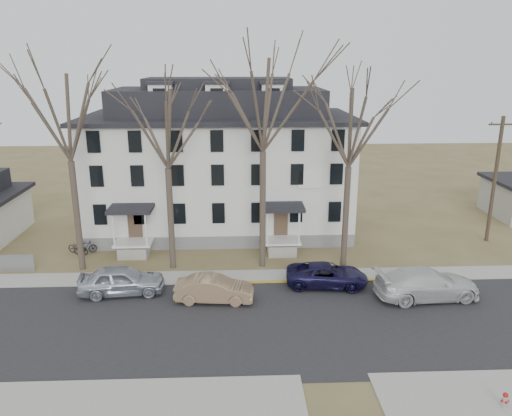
{
  "coord_description": "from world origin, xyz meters",
  "views": [
    {
      "loc": [
        -0.71,
        -21.3,
        13.38
      ],
      "look_at": [
        0.53,
        9.0,
        4.33
      ],
      "focal_mm": 35.0,
      "sensor_mm": 36.0,
      "label": 1
    }
  ],
  "objects_px": {
    "utility_pole_far": "(495,179)",
    "car_navy": "(327,276)",
    "car_silver": "(122,281)",
    "car_white": "(427,284)",
    "tree_far_left": "(66,112)",
    "bicycle_left": "(78,248)",
    "tree_mid_right": "(351,122)",
    "tree_center": "(263,99)",
    "bicycle_right": "(86,248)",
    "car_tan": "(214,290)",
    "tree_mid_left": "(166,123)",
    "fire_hydrant": "(505,401)",
    "boarding_house": "(220,164)"
  },
  "relations": [
    {
      "from": "car_tan",
      "to": "fire_hydrant",
      "type": "xyz_separation_m",
      "value": [
        11.91,
        -9.71,
        -0.37
      ]
    },
    {
      "from": "bicycle_right",
      "to": "fire_hydrant",
      "type": "distance_m",
      "value": 27.55
    },
    {
      "from": "utility_pole_far",
      "to": "tree_mid_right",
      "type": "bearing_deg",
      "value": -160.71
    },
    {
      "from": "bicycle_left",
      "to": "car_tan",
      "type": "bearing_deg",
      "value": -101.85
    },
    {
      "from": "tree_mid_right",
      "to": "fire_hydrant",
      "type": "height_order",
      "value": "tree_mid_right"
    },
    {
      "from": "tree_mid_left",
      "to": "car_tan",
      "type": "height_order",
      "value": "tree_mid_left"
    },
    {
      "from": "tree_mid_right",
      "to": "tree_mid_left",
      "type": "bearing_deg",
      "value": 180.0
    },
    {
      "from": "car_silver",
      "to": "bicycle_right",
      "type": "xyz_separation_m",
      "value": [
        -3.97,
        6.48,
        -0.38
      ]
    },
    {
      "from": "tree_mid_right",
      "to": "car_tan",
      "type": "bearing_deg",
      "value": -149.54
    },
    {
      "from": "utility_pole_far",
      "to": "bicycle_right",
      "type": "relative_size",
      "value": 6.03
    },
    {
      "from": "car_silver",
      "to": "fire_hydrant",
      "type": "relative_size",
      "value": 6.79
    },
    {
      "from": "tree_mid_right",
      "to": "car_silver",
      "type": "xyz_separation_m",
      "value": [
        -14.04,
        -3.84,
        -8.75
      ]
    },
    {
      "from": "fire_hydrant",
      "to": "car_tan",
      "type": "bearing_deg",
      "value": 140.81
    },
    {
      "from": "car_silver",
      "to": "car_white",
      "type": "bearing_deg",
      "value": -99.41
    },
    {
      "from": "boarding_house",
      "to": "bicycle_right",
      "type": "height_order",
      "value": "boarding_house"
    },
    {
      "from": "tree_mid_right",
      "to": "utility_pole_far",
      "type": "xyz_separation_m",
      "value": [
        12.0,
        4.2,
        -4.7
      ]
    },
    {
      "from": "tree_mid_right",
      "to": "car_white",
      "type": "bearing_deg",
      "value": -53.52
    },
    {
      "from": "tree_mid_right",
      "to": "car_navy",
      "type": "relative_size",
      "value": 2.56
    },
    {
      "from": "boarding_house",
      "to": "car_navy",
      "type": "distance_m",
      "value": 14.07
    },
    {
      "from": "car_white",
      "to": "fire_hydrant",
      "type": "height_order",
      "value": "car_white"
    },
    {
      "from": "boarding_house",
      "to": "car_navy",
      "type": "bearing_deg",
      "value": -59.27
    },
    {
      "from": "tree_far_left",
      "to": "car_navy",
      "type": "xyz_separation_m",
      "value": [
        15.78,
        -3.25,
        -9.65
      ]
    },
    {
      "from": "tree_mid_left",
      "to": "fire_hydrant",
      "type": "xyz_separation_m",
      "value": [
        14.87,
        -14.73,
        -9.23
      ]
    },
    {
      "from": "boarding_house",
      "to": "bicycle_right",
      "type": "relative_size",
      "value": 13.2
    },
    {
      "from": "car_tan",
      "to": "car_navy",
      "type": "distance_m",
      "value": 7.04
    },
    {
      "from": "tree_center",
      "to": "tree_mid_left",
      "type": "bearing_deg",
      "value": 180.0
    },
    {
      "from": "car_tan",
      "to": "bicycle_right",
      "type": "xyz_separation_m",
      "value": [
        -9.47,
        7.66,
        -0.26
      ]
    },
    {
      "from": "tree_far_left",
      "to": "bicycle_left",
      "type": "bearing_deg",
      "value": 111.48
    },
    {
      "from": "tree_mid_right",
      "to": "bicycle_right",
      "type": "relative_size",
      "value": 8.09
    },
    {
      "from": "utility_pole_far",
      "to": "fire_hydrant",
      "type": "height_order",
      "value": "utility_pole_far"
    },
    {
      "from": "boarding_house",
      "to": "bicycle_right",
      "type": "bearing_deg",
      "value": -149.9
    },
    {
      "from": "car_silver",
      "to": "bicycle_right",
      "type": "distance_m",
      "value": 7.61
    },
    {
      "from": "utility_pole_far",
      "to": "car_silver",
      "type": "xyz_separation_m",
      "value": [
        -26.04,
        -8.04,
        -4.06
      ]
    },
    {
      "from": "utility_pole_far",
      "to": "car_navy",
      "type": "bearing_deg",
      "value": -151.5
    },
    {
      "from": "tree_mid_left",
      "to": "bicycle_right",
      "type": "height_order",
      "value": "tree_mid_left"
    },
    {
      "from": "tree_mid_right",
      "to": "bicycle_left",
      "type": "xyz_separation_m",
      "value": [
        -18.55,
        2.66,
        -9.14
      ]
    },
    {
      "from": "bicycle_left",
      "to": "bicycle_right",
      "type": "bearing_deg",
      "value": -66.85
    },
    {
      "from": "tree_far_left",
      "to": "bicycle_right",
      "type": "bearing_deg",
      "value": 100.97
    },
    {
      "from": "bicycle_left",
      "to": "bicycle_right",
      "type": "xyz_separation_m",
      "value": [
        0.54,
        -0.02,
        0.01
      ]
    },
    {
      "from": "tree_mid_left",
      "to": "fire_hydrant",
      "type": "bearing_deg",
      "value": -44.73
    },
    {
      "from": "tree_center",
      "to": "tree_mid_right",
      "type": "height_order",
      "value": "tree_center"
    },
    {
      "from": "utility_pole_far",
      "to": "car_navy",
      "type": "height_order",
      "value": "utility_pole_far"
    },
    {
      "from": "car_white",
      "to": "fire_hydrant",
      "type": "distance_m",
      "value": 9.64
    },
    {
      "from": "utility_pole_far",
      "to": "car_white",
      "type": "distance_m",
      "value": 13.06
    },
    {
      "from": "car_navy",
      "to": "car_tan",
      "type": "bearing_deg",
      "value": 110.55
    },
    {
      "from": "boarding_house",
      "to": "car_navy",
      "type": "xyz_separation_m",
      "value": [
        6.78,
        -11.4,
        -4.69
      ]
    },
    {
      "from": "tree_far_left",
      "to": "bicycle_right",
      "type": "height_order",
      "value": "tree_far_left"
    },
    {
      "from": "tree_mid_left",
      "to": "tree_mid_right",
      "type": "xyz_separation_m",
      "value": [
        11.5,
        0.0,
        0.0
      ]
    },
    {
      "from": "boarding_house",
      "to": "tree_mid_left",
      "type": "bearing_deg",
      "value": -110.2
    },
    {
      "from": "car_tan",
      "to": "car_white",
      "type": "height_order",
      "value": "car_white"
    }
  ]
}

